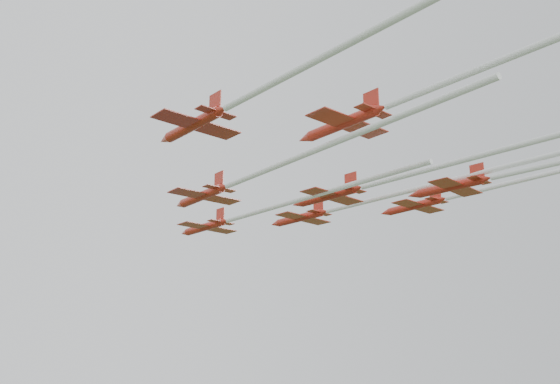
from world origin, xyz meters
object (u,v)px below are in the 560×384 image
object	(u,v)px
jet_row4_right	(525,170)
jet_row4_left	(454,79)
jet_row2_right	(365,202)
jet_row3_right	(502,185)
jet_row3_mid	(450,164)
jet_lead	(245,216)
jet_row2_left	(249,177)
jet_row3_left	(256,92)

from	to	relation	value
jet_row4_right	jet_row4_left	bearing A→B (deg)	-173.53
jet_row2_right	jet_row3_right	xyz separation A→B (m)	(15.28, -8.80, 1.41)
jet_row4_right	jet_row3_mid	bearing A→B (deg)	144.97
jet_row4_left	jet_row4_right	size ratio (longest dim) A/B	1.35
jet_lead	jet_row2_right	distance (m)	16.74
jet_row3_mid	jet_row3_right	bearing A→B (deg)	9.62
jet_lead	jet_row3_right	bearing A→B (deg)	-53.87
jet_row2_left	jet_row3_right	xyz separation A→B (m)	(33.16, -3.21, 1.61)
jet_row2_right	jet_row4_left	xyz separation A→B (m)	(-6.95, -30.27, 2.44)
jet_row3_right	jet_row4_right	world-z (taller)	jet_row3_right
jet_row3_left	jet_row4_right	distance (m)	31.99
jet_row3_left	jet_row3_mid	world-z (taller)	jet_row3_left
jet_row2_right	jet_row3_right	world-z (taller)	jet_row3_right
jet_row3_left	jet_row3_right	distance (m)	40.86
jet_row3_mid	jet_row4_right	xyz separation A→B (m)	(8.57, -1.37, -0.19)
jet_lead	jet_row4_left	distance (m)	40.25
jet_row2_left	jet_row3_mid	size ratio (longest dim) A/B	0.78
jet_row2_left	jet_row3_left	distance (m)	18.62
jet_row3_left	jet_row4_left	bearing A→B (deg)	-44.32
jet_row2_left	jet_row3_left	bearing A→B (deg)	-124.59
jet_row3_left	jet_row2_left	bearing A→B (deg)	53.31
jet_row3_left	jet_row4_right	world-z (taller)	jet_row3_left
jet_row4_left	jet_row4_right	world-z (taller)	jet_row4_left
jet_row2_right	jet_row3_right	distance (m)	17.69
jet_row2_left	jet_row4_right	bearing A→B (deg)	-47.67
jet_row3_mid	jet_row4_left	xyz separation A→B (m)	(-7.23, -11.42, 3.18)
jet_row3_mid	jet_row4_left	bearing A→B (deg)	-146.58
jet_row4_left	jet_row3_left	bearing A→B (deg)	135.50
jet_row3_left	jet_row3_right	bearing A→B (deg)	-0.08
jet_row3_mid	jet_row4_right	distance (m)	8.68
jet_row2_left	jet_row4_left	xyz separation A→B (m)	(10.92, -24.69, 2.63)
jet_row3_right	jet_row4_right	bearing A→B (deg)	-140.72
jet_row2_left	jet_lead	bearing A→B (deg)	56.13
jet_row3_left	jet_row3_mid	xyz separation A→B (m)	(23.15, 4.57, -2.42)
jet_row3_left	jet_row3_right	size ratio (longest dim) A/B	0.82
jet_lead	jet_row3_mid	distance (m)	31.47
jet_lead	jet_row4_left	world-z (taller)	jet_row4_left
jet_row3_left	jet_row3_right	world-z (taller)	jet_row3_left
jet_lead	jet_row3_right	distance (m)	34.40
jet_row3_left	jet_row4_left	size ratio (longest dim) A/B	0.83
jet_lead	jet_row2_left	size ratio (longest dim) A/B	0.93
jet_row2_right	jet_row3_right	bearing A→B (deg)	-53.48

